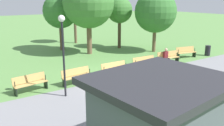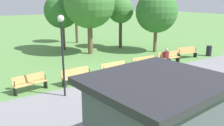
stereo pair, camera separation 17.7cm
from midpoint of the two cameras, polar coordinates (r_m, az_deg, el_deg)
The scene contains 17 objects.
ground_plane at distance 15.16m, azimuth 0.40°, elevation -3.21°, with size 120.00×120.00×0.00m, color #5B8C47.
path_paving at distance 13.34m, azimuth 6.22°, elevation -5.91°, with size 29.95×4.32×0.01m, color gray.
bench_0 at distance 20.69m, azimuth 16.90°, elevation 2.53°, with size 1.83×0.82×0.89m.
bench_1 at distance 18.55m, azimuth 12.91°, elevation 1.38°, with size 1.82×0.71×0.89m.
bench_2 at distance 16.64m, azimuth 7.45°, elevation 0.06°, with size 1.80×0.59×0.89m.
bench_3 at distance 15.07m, azimuth 0.26°, elevation -1.43°, with size 1.77×0.47×0.89m.
bench_4 at distance 13.94m, azimuth -8.76°, elevation -3.01°, with size 1.80×0.59×0.89m.
bench_5 at distance 13.39m, azimuth -19.21°, elevation -4.49°, with size 1.82×0.71×0.89m.
person_seated at distance 18.24m, azimuth 12.53°, elevation 1.69°, with size 0.37×0.55×1.20m.
tree_0 at distance 26.23m, azimuth -9.17°, elevation 14.27°, with size 2.41×2.41×5.69m.
tree_1 at distance 20.85m, azimuth -5.87°, elevation 14.10°, with size 4.36×4.36×6.60m.
tree_2 at distance 22.88m, azimuth -12.40°, elevation 11.93°, with size 3.16×3.16×5.21m.
tree_3 at distance 23.38m, azimuth 1.59°, elevation 12.34°, with size 2.46×2.46×4.88m.
tree_4 at distance 21.98m, azimuth 10.06°, elevation 11.88°, with size 3.70×3.70×5.45m.
lamp_post at distance 11.68m, azimuth -12.05°, elevation 5.08°, with size 0.32×0.32×4.03m.
trash_bin at distance 22.05m, azimuth 21.57°, elevation 2.76°, with size 0.45×0.45×0.87m, color black.
kiosk at distance 6.95m, azimuth 10.23°, elevation -14.08°, with size 3.87×3.48×2.78m.
Camera 1 is at (8.11, 11.87, 4.81)m, focal length 38.48 mm.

